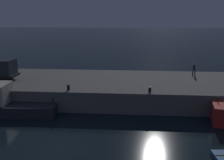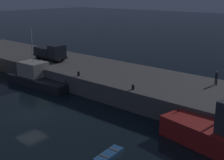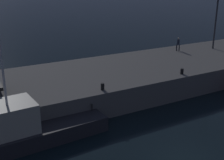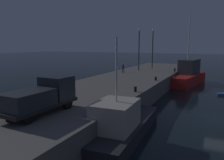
{
  "view_description": "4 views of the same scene",
  "coord_description": "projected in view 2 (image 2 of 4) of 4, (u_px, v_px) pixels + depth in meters",
  "views": [
    {
      "loc": [
        4.96,
        -16.17,
        9.52
      ],
      "look_at": [
        2.88,
        11.07,
        2.38
      ],
      "focal_mm": 41.14,
      "sensor_mm": 36.0,
      "label": 1
    },
    {
      "loc": [
        24.08,
        -15.67,
        11.68
      ],
      "look_at": [
        3.73,
        8.17,
        2.47
      ],
      "focal_mm": 47.95,
      "sensor_mm": 36.0,
      "label": 2
    },
    {
      "loc": [
        -11.21,
        -11.27,
        10.23
      ],
      "look_at": [
        0.72,
        9.78,
        2.0
      ],
      "focal_mm": 48.17,
      "sensor_mm": 36.0,
      "label": 3
    },
    {
      "loc": [
        -22.04,
        0.37,
        6.78
      ],
      "look_at": [
        0.56,
        11.29,
        2.81
      ],
      "focal_mm": 35.93,
      "sensor_mm": 36.0,
      "label": 4
    }
  ],
  "objects": [
    {
      "name": "bollard_west",
      "position": [
        79.0,
        74.0,
        35.53
      ],
      "size": [
        0.28,
        0.28,
        0.53
      ],
      "primitive_type": "cylinder",
      "color": "black",
      "rests_on": "pier_quay"
    },
    {
      "name": "ground_plane",
      "position": [
        30.0,
        114.0,
        29.73
      ],
      "size": [
        320.0,
        320.0,
        0.0
      ],
      "primitive_type": "plane",
      "color": "black"
    },
    {
      "name": "rowboat_white_mid",
      "position": [
        109.0,
        155.0,
        22.07
      ],
      "size": [
        1.13,
        2.72,
        0.33
      ],
      "color": "#2D6099",
      "rests_on": "ground"
    },
    {
      "name": "pier_quay",
      "position": [
        110.0,
        79.0,
        38.31
      ],
      "size": [
        68.71,
        10.27,
        2.11
      ],
      "color": "#5B5956",
      "rests_on": "ground"
    },
    {
      "name": "dockworker",
      "position": [
        216.0,
        77.0,
        32.0
      ],
      "size": [
        0.4,
        0.4,
        1.56
      ],
      "color": "black",
      "rests_on": "pier_quay"
    },
    {
      "name": "bollard_central",
      "position": [
        133.0,
        87.0,
        30.58
      ],
      "size": [
        0.28,
        0.28,
        0.49
      ],
      "primitive_type": "cylinder",
      "color": "black",
      "rests_on": "pier_quay"
    },
    {
      "name": "fishing_trawler_red",
      "position": [
        38.0,
        77.0,
        39.05
      ],
      "size": [
        10.18,
        3.74,
        7.29
      ],
      "color": "#232328",
      "rests_on": "ground"
    },
    {
      "name": "utility_truck",
      "position": [
        51.0,
        52.0,
        43.61
      ],
      "size": [
        5.72,
        2.24,
        2.37
      ],
      "color": "black",
      "rests_on": "pier_quay"
    }
  ]
}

